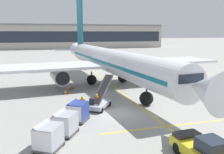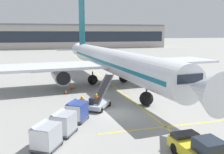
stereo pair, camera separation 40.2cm
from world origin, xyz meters
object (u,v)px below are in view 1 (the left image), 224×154
(baggage_cart_third, at_px, (48,136))
(pushback_tug, at_px, (203,149))
(ground_crew_by_loader, at_px, (97,100))
(ground_crew_by_carts, at_px, (82,103))
(baggage_cart_second, at_px, (65,123))
(safety_cone_engine_keepout, at_px, (65,92))
(safety_cone_wingtip, at_px, (71,87))
(parked_airplane, at_px, (110,61))
(baggage_cart_lead, at_px, (78,111))
(ground_crew_marshaller, at_px, (75,112))
(belt_loader, at_px, (100,100))

(baggage_cart_third, bearing_deg, pushback_tug, -25.08)
(ground_crew_by_loader, bearing_deg, ground_crew_by_carts, -164.35)
(baggage_cart_second, xyz_separation_m, ground_crew_by_carts, (2.26, 5.18, -0.00))
(safety_cone_engine_keepout, relative_size, safety_cone_wingtip, 0.93)
(parked_airplane, height_order, safety_cone_wingtip, parked_airplane)
(baggage_cart_lead, relative_size, ground_crew_marshaller, 1.57)
(ground_crew_marshaller, height_order, safety_cone_engine_keepout, ground_crew_marshaller)
(baggage_cart_second, height_order, pushback_tug, baggage_cart_second)
(baggage_cart_lead, height_order, ground_crew_marshaller, baggage_cart_lead)
(ground_crew_by_loader, distance_m, safety_cone_engine_keepout, 8.09)
(ground_crew_by_loader, height_order, ground_crew_marshaller, same)
(parked_airplane, xyz_separation_m, safety_cone_engine_keepout, (-7.31, -4.14, -3.47))
(belt_loader, xyz_separation_m, baggage_cart_third, (-5.69, -8.23, 0.09))
(belt_loader, distance_m, ground_crew_marshaller, 4.66)
(parked_airplane, height_order, ground_crew_by_carts, parked_airplane)
(baggage_cart_lead, relative_size, safety_cone_wingtip, 3.86)
(belt_loader, bearing_deg, ground_crew_marshaller, -131.98)
(safety_cone_wingtip, bearing_deg, ground_crew_by_carts, -90.55)
(belt_loader, distance_m, baggage_cart_lead, 4.36)
(baggage_cart_second, distance_m, ground_crew_by_carts, 5.65)
(parked_airplane, height_order, baggage_cart_third, parked_airplane)
(baggage_cart_second, bearing_deg, safety_cone_engine_keepout, 84.56)
(baggage_cart_lead, bearing_deg, belt_loader, 48.56)
(baggage_cart_third, xyz_separation_m, ground_crew_by_carts, (3.63, 7.44, -0.00))
(pushback_tug, height_order, safety_cone_engine_keepout, pushback_tug)
(pushback_tug, bearing_deg, ground_crew_by_loader, 108.81)
(safety_cone_wingtip, bearing_deg, baggage_cart_second, -98.35)
(ground_crew_by_carts, bearing_deg, safety_cone_wingtip, 89.45)
(baggage_cart_second, height_order, ground_crew_by_carts, baggage_cart_second)
(parked_airplane, xyz_separation_m, baggage_cart_lead, (-7.15, -14.70, -2.79))
(baggage_cart_second, distance_m, safety_cone_engine_keepout, 13.34)
(baggage_cart_third, distance_m, safety_cone_wingtip, 18.73)
(baggage_cart_lead, xyz_separation_m, ground_crew_marshaller, (-0.23, -0.19, -0.00))
(ground_crew_marshaller, height_order, safety_cone_wingtip, ground_crew_marshaller)
(baggage_cart_lead, height_order, baggage_cart_second, same)
(parked_airplane, distance_m, ground_crew_by_loader, 12.96)
(belt_loader, relative_size, baggage_cart_third, 1.80)
(baggage_cart_second, bearing_deg, pushback_tug, -39.54)
(safety_cone_wingtip, bearing_deg, ground_crew_by_loader, -81.64)
(ground_crew_by_loader, distance_m, ground_crew_marshaller, 4.13)
(baggage_cart_third, height_order, safety_cone_engine_keepout, baggage_cart_third)
(pushback_tug, xyz_separation_m, ground_crew_by_carts, (-5.84, 11.87, 0.17))
(baggage_cart_third, relative_size, ground_crew_by_carts, 1.57)
(belt_loader, height_order, baggage_cart_third, belt_loader)
(baggage_cart_second, height_order, safety_cone_engine_keepout, baggage_cart_second)
(belt_loader, height_order, pushback_tug, belt_loader)
(ground_crew_marshaller, relative_size, safety_cone_wingtip, 2.46)
(pushback_tug, distance_m, ground_crew_by_carts, 13.23)
(baggage_cart_second, xyz_separation_m, ground_crew_by_loader, (3.89, 5.64, -0.00))
(belt_loader, relative_size, baggage_cart_second, 1.80)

